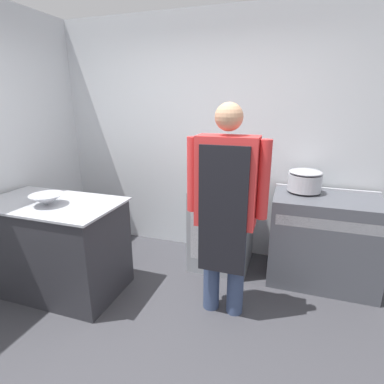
{
  "coord_description": "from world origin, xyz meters",
  "views": [
    {
      "loc": [
        0.89,
        -1.46,
        1.76
      ],
      "look_at": [
        0.07,
        1.03,
        0.97
      ],
      "focal_mm": 28.0,
      "sensor_mm": 36.0,
      "label": 1
    }
  ],
  "objects_px": {
    "fridge_unit": "(222,227)",
    "person_cook": "(226,202)",
    "mixing_bowl": "(47,200)",
    "stove": "(323,240)",
    "stock_pot": "(305,180)"
  },
  "relations": [
    {
      "from": "person_cook",
      "to": "stock_pot",
      "type": "height_order",
      "value": "person_cook"
    },
    {
      "from": "person_cook",
      "to": "stock_pot",
      "type": "relative_size",
      "value": 5.47
    },
    {
      "from": "mixing_bowl",
      "to": "fridge_unit",
      "type": "bearing_deg",
      "value": 37.21
    },
    {
      "from": "person_cook",
      "to": "stock_pot",
      "type": "bearing_deg",
      "value": 55.09
    },
    {
      "from": "fridge_unit",
      "to": "person_cook",
      "type": "distance_m",
      "value": 0.99
    },
    {
      "from": "stove",
      "to": "mixing_bowl",
      "type": "height_order",
      "value": "mixing_bowl"
    },
    {
      "from": "stove",
      "to": "mixing_bowl",
      "type": "distance_m",
      "value": 2.63
    },
    {
      "from": "fridge_unit",
      "to": "stock_pot",
      "type": "height_order",
      "value": "stock_pot"
    },
    {
      "from": "fridge_unit",
      "to": "mixing_bowl",
      "type": "bearing_deg",
      "value": -142.79
    },
    {
      "from": "stove",
      "to": "person_cook",
      "type": "relative_size",
      "value": 0.57
    },
    {
      "from": "stove",
      "to": "fridge_unit",
      "type": "distance_m",
      "value": 1.03
    },
    {
      "from": "mixing_bowl",
      "to": "stock_pot",
      "type": "height_order",
      "value": "stock_pot"
    },
    {
      "from": "stove",
      "to": "person_cook",
      "type": "distance_m",
      "value": 1.26
    },
    {
      "from": "fridge_unit",
      "to": "mixing_bowl",
      "type": "height_order",
      "value": "mixing_bowl"
    },
    {
      "from": "stock_pot",
      "to": "mixing_bowl",
      "type": "bearing_deg",
      "value": -152.64
    }
  ]
}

